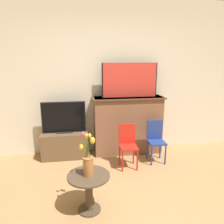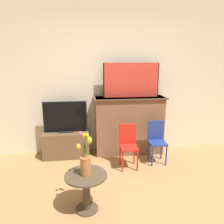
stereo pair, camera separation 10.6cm
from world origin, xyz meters
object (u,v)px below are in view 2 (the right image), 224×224
(chair_blue, at_px, (157,139))
(vase_tulips, at_px, (85,161))
(tv_monitor, at_px, (65,117))
(painting, at_px, (131,80))
(chair_red, at_px, (128,143))

(chair_blue, distance_m, vase_tulips, 1.62)
(tv_monitor, height_order, chair_blue, tv_monitor)
(painting, distance_m, chair_red, 1.10)
(vase_tulips, bearing_deg, tv_monitor, 102.85)
(painting, height_order, chair_blue, painting)
(painting, distance_m, vase_tulips, 1.87)
(painting, bearing_deg, tv_monitor, -178.17)
(painting, relative_size, tv_monitor, 1.32)
(chair_red, xyz_separation_m, chair_blue, (0.51, 0.12, 0.00))
(tv_monitor, distance_m, chair_red, 1.18)
(tv_monitor, bearing_deg, vase_tulips, -77.15)
(chair_red, bearing_deg, vase_tulips, -124.47)
(chair_blue, bearing_deg, tv_monitor, 165.37)
(painting, xyz_separation_m, tv_monitor, (-1.15, -0.04, -0.62))
(painting, xyz_separation_m, vase_tulips, (-0.81, -1.53, -0.72))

